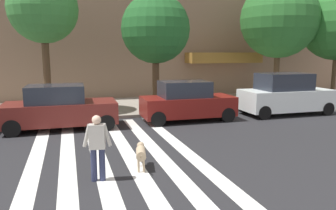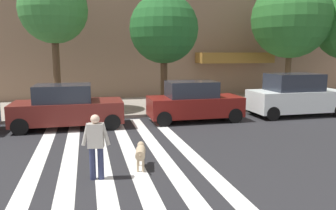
% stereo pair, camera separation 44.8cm
% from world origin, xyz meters
% --- Properties ---
extents(ground_plane, '(160.00, 160.00, 0.00)m').
position_xyz_m(ground_plane, '(0.00, 7.43, 0.00)').
color(ground_plane, '#232326').
extents(sidewalk_far, '(80.00, 6.00, 0.15)m').
position_xyz_m(sidewalk_far, '(0.00, 17.85, 0.07)').
color(sidewalk_far, gray).
rests_on(sidewalk_far, ground_plane).
extents(crosswalk_stripes, '(4.95, 14.25, 0.01)m').
position_xyz_m(crosswalk_stripes, '(-0.10, 7.43, 0.00)').
color(crosswalk_stripes, silver).
rests_on(crosswalk_stripes, ground_plane).
extents(parked_car_behind_first, '(4.47, 2.04, 1.81)m').
position_xyz_m(parked_car_behind_first, '(-1.70, 13.55, 0.87)').
color(parked_car_behind_first, maroon).
rests_on(parked_car_behind_first, ground_plane).
extents(parked_car_third_in_line, '(4.23, 1.93, 1.83)m').
position_xyz_m(parked_car_third_in_line, '(3.83, 13.55, 0.88)').
color(parked_car_third_in_line, maroon).
rests_on(parked_car_third_in_line, ground_plane).
extents(parked_car_fourth_in_line, '(4.60, 2.02, 2.09)m').
position_xyz_m(parked_car_fourth_in_line, '(9.13, 13.55, 0.99)').
color(parked_car_fourth_in_line, silver).
rests_on(parked_car_fourth_in_line, ground_plane).
extents(street_tree_nearest, '(3.30, 3.30, 6.69)m').
position_xyz_m(street_tree_nearest, '(-2.31, 16.81, 5.15)').
color(street_tree_nearest, '#4C3823').
rests_on(street_tree_nearest, sidewalk_far).
extents(street_tree_middle, '(3.49, 3.49, 5.89)m').
position_xyz_m(street_tree_middle, '(3.01, 15.95, 4.27)').
color(street_tree_middle, '#4C3823').
rests_on(street_tree_middle, sidewalk_far).
extents(street_tree_further, '(4.61, 4.61, 7.23)m').
position_xyz_m(street_tree_further, '(10.92, 16.89, 5.06)').
color(street_tree_further, '#4C3823').
rests_on(street_tree_further, sidewalk_far).
extents(pedestrian_dog_walker, '(0.71, 0.31, 1.64)m').
position_xyz_m(pedestrian_dog_walker, '(-0.72, 7.53, 0.93)').
color(pedestrian_dog_walker, '#282D4C').
rests_on(pedestrian_dog_walker, ground_plane).
extents(dog_on_leash, '(0.39, 1.05, 0.65)m').
position_xyz_m(dog_on_leash, '(0.47, 8.04, 0.44)').
color(dog_on_leash, tan).
rests_on(dog_on_leash, ground_plane).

